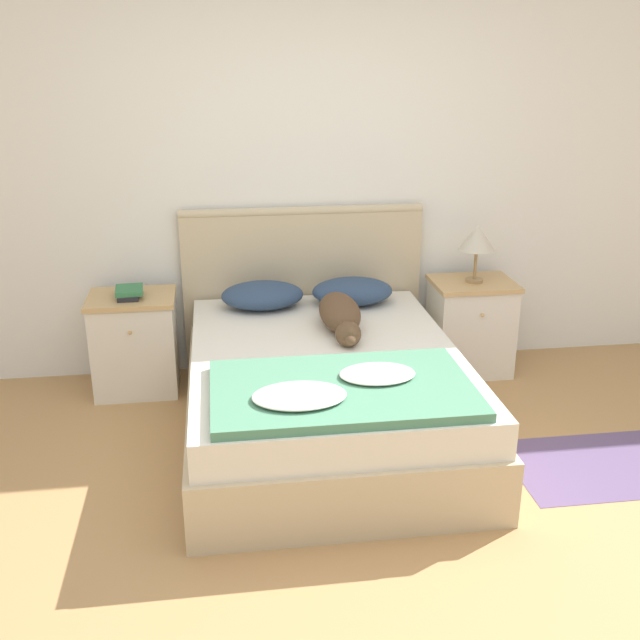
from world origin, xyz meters
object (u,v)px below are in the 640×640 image
Objects in this scene: bed at (325,394)px; dog at (341,315)px; table_lamp at (477,239)px; nightstand_right at (470,326)px; pillow_right at (352,291)px; book_stack at (129,292)px; pillow_left at (262,295)px; nightstand_left at (135,343)px.

bed is 2.76× the size of dog.
nightstand_right is at bearing 90.00° from table_lamp.
pillow_right is 0.47m from dog.
pillow_right is 2.29× the size of book_stack.
pillow_left is at bearing 133.11° from dog.
pillow_left is (-1.35, -0.02, 0.28)m from nightstand_right.
table_lamp reaches higher than dog.
dog is 1.08m from table_lamp.
nightstand_left is at bearing 159.15° from dog.
nightstand_left is at bearing 73.86° from book_stack.
pillow_left is 0.72× the size of dog.
book_stack is (-1.07, 0.73, 0.40)m from bed.
nightstand_left reaches higher than bed.
bed is 5.27× the size of table_lamp.
pillow_right is 1.36m from book_stack.
dog is at bearing -20.00° from book_stack.
table_lamp is at bearing 0.27° from pillow_left.
nightstand_left is at bearing 178.79° from pillow_left.
pillow_right is at bearing 0.08° from book_stack.
pillow_left is at bearing 0.13° from book_stack.
bed is 3.83× the size of pillow_right.
table_lamp is at bearing -90.00° from nightstand_right.
nightstand_left is at bearing 179.73° from table_lamp.
book_stack is at bearing -179.92° from pillow_right.
table_lamp is (0.94, 0.45, 0.30)m from dog.
dog is (-0.15, -0.44, 0.01)m from pillow_right.
nightstand_left is 1.69× the size of table_lamp.
nightstand_right is at bearing 0.00° from nightstand_left.
book_stack is at bearing 145.72° from bed.
pillow_right is at bearing -0.70° from nightstand_left.
table_lamp reaches higher than pillow_left.
pillow_right is 1.38× the size of table_lamp.
book_stack is at bearing -179.87° from pillow_left.
nightstand_right is 1.08m from dog.
dog is at bearing -108.51° from pillow_right.
nightstand_right is 1.69× the size of table_lamp.
dog reaches higher than book_stack.
table_lamp reaches higher than nightstand_right.
nightstand_right is 0.84m from pillow_right.
book_stack reaches higher than bed.
table_lamp is at bearing 0.22° from book_stack.
nightstand_left is 0.84m from pillow_left.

